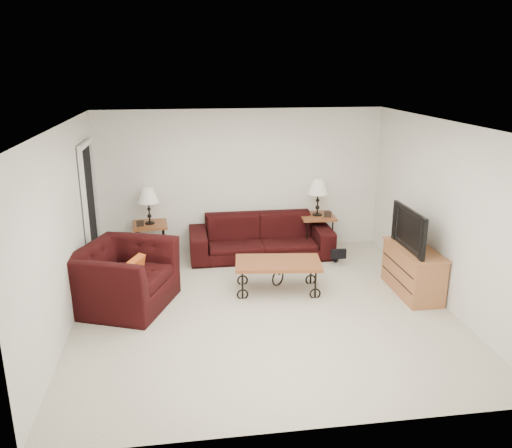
{
  "coord_description": "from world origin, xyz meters",
  "views": [
    {
      "loc": [
        -1.02,
        -6.35,
        3.19
      ],
      "look_at": [
        0.0,
        0.7,
        1.0
      ],
      "focal_mm": 36.15,
      "sensor_mm": 36.0,
      "label": 1
    }
  ],
  "objects": [
    {
      "name": "sofa",
      "position": [
        0.27,
        2.02,
        0.36
      ],
      "size": [
        2.45,
        0.96,
        0.71
      ],
      "primitive_type": "imported",
      "color": "black",
      "rests_on": "ground"
    },
    {
      "name": "lamp_left",
      "position": [
        -1.61,
        2.2,
        0.93
      ],
      "size": [
        0.38,
        0.38,
        0.62
      ],
      "primitive_type": null,
      "rotation": [
        0.0,
        0.0,
        0.08
      ],
      "color": "black",
      "rests_on": "side_table_left"
    },
    {
      "name": "photo_frame_right",
      "position": [
        1.47,
        2.05,
        0.7
      ],
      "size": [
        0.13,
        0.05,
        0.11
      ],
      "primitive_type": "cube",
      "rotation": [
        0.0,
        0.0,
        -0.25
      ],
      "color": "black",
      "rests_on": "side_table_right"
    },
    {
      "name": "doorway",
      "position": [
        -2.47,
        1.65,
        1.02
      ],
      "size": [
        0.08,
        0.94,
        2.04
      ],
      "primitive_type": "cube",
      "color": "black",
      "rests_on": "ground"
    },
    {
      "name": "coffee_table",
      "position": [
        0.3,
        0.54,
        0.23
      ],
      "size": [
        1.31,
        0.81,
        0.46
      ],
      "primitive_type": "cube",
      "rotation": [
        0.0,
        0.0,
        -0.12
      ],
      "color": "brown",
      "rests_on": "ground"
    },
    {
      "name": "ceiling",
      "position": [
        0.0,
        0.0,
        2.5
      ],
      "size": [
        5.0,
        5.0,
        0.0
      ],
      "primitive_type": "plane",
      "color": "white",
      "rests_on": "wall_back"
    },
    {
      "name": "backpack",
      "position": [
        1.49,
        1.53,
        0.25
      ],
      "size": [
        0.44,
        0.38,
        0.5
      ],
      "primitive_type": "ellipsoid",
      "rotation": [
        0.0,
        0.0,
        -0.24
      ],
      "color": "black",
      "rests_on": "ground"
    },
    {
      "name": "ground",
      "position": [
        0.0,
        0.0,
        0.0
      ],
      "size": [
        5.0,
        5.0,
        0.0
      ],
      "primitive_type": "plane",
      "color": "beige",
      "rests_on": "ground"
    },
    {
      "name": "side_table_right",
      "position": [
        1.32,
        2.2,
        0.33
      ],
      "size": [
        0.62,
        0.62,
        0.65
      ],
      "primitive_type": "cube",
      "rotation": [
        0.0,
        0.0,
        -0.04
      ],
      "color": "brown",
      "rests_on": "ground"
    },
    {
      "name": "wall_front",
      "position": [
        0.0,
        -2.5,
        1.25
      ],
      "size": [
        5.0,
        0.02,
        2.5
      ],
      "primitive_type": "cube",
      "color": "silver",
      "rests_on": "ground"
    },
    {
      "name": "tv_stand",
      "position": [
        2.23,
        0.2,
        0.34
      ],
      "size": [
        0.48,
        1.14,
        0.69
      ],
      "primitive_type": "cube",
      "color": "#B06C41",
      "rests_on": "ground"
    },
    {
      "name": "side_table_left",
      "position": [
        -1.61,
        2.2,
        0.31
      ],
      "size": [
        0.61,
        0.61,
        0.62
      ],
      "primitive_type": "cube",
      "rotation": [
        0.0,
        0.0,
        0.08
      ],
      "color": "brown",
      "rests_on": "ground"
    },
    {
      "name": "wall_back",
      "position": [
        0.0,
        2.5,
        1.25
      ],
      "size": [
        5.0,
        0.02,
        2.5
      ],
      "primitive_type": "cube",
      "color": "silver",
      "rests_on": "ground"
    },
    {
      "name": "television",
      "position": [
        2.21,
        0.2,
        0.98
      ],
      "size": [
        0.13,
        1.03,
        0.59
      ],
      "primitive_type": "imported",
      "rotation": [
        0.0,
        0.0,
        -1.57
      ],
      "color": "black",
      "rests_on": "tv_stand"
    },
    {
      "name": "throw_pillow",
      "position": [
        -1.72,
        0.32,
        0.52
      ],
      "size": [
        0.24,
        0.4,
        0.39
      ],
      "primitive_type": "cube",
      "rotation": [
        0.0,
        0.0,
        1.19
      ],
      "color": "#D35C1B",
      "rests_on": "armchair"
    },
    {
      "name": "lamp_right",
      "position": [
        1.32,
        2.2,
        0.98
      ],
      "size": [
        0.38,
        0.38,
        0.65
      ],
      "primitive_type": null,
      "rotation": [
        0.0,
        0.0,
        -0.04
      ],
      "color": "black",
      "rests_on": "side_table_right"
    },
    {
      "name": "photo_frame_left",
      "position": [
        -1.76,
        2.05,
        0.67
      ],
      "size": [
        0.12,
        0.05,
        0.1
      ],
      "primitive_type": "cube",
      "rotation": [
        0.0,
        0.0,
        0.25
      ],
      "color": "black",
      "rests_on": "side_table_left"
    },
    {
      "name": "wall_left",
      "position": [
        -2.5,
        0.0,
        1.25
      ],
      "size": [
        0.02,
        5.0,
        2.5
      ],
      "primitive_type": "cube",
      "color": "silver",
      "rests_on": "ground"
    },
    {
      "name": "wall_right",
      "position": [
        2.5,
        0.0,
        1.25
      ],
      "size": [
        0.02,
        5.0,
        2.5
      ],
      "primitive_type": "cube",
      "color": "silver",
      "rests_on": "ground"
    },
    {
      "name": "armchair",
      "position": [
        -1.88,
        0.37,
        0.43
      ],
      "size": [
        1.55,
        1.65,
        0.85
      ],
      "primitive_type": "imported",
      "rotation": [
        0.0,
        0.0,
        1.19
      ],
      "color": "black",
      "rests_on": "ground"
    }
  ]
}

